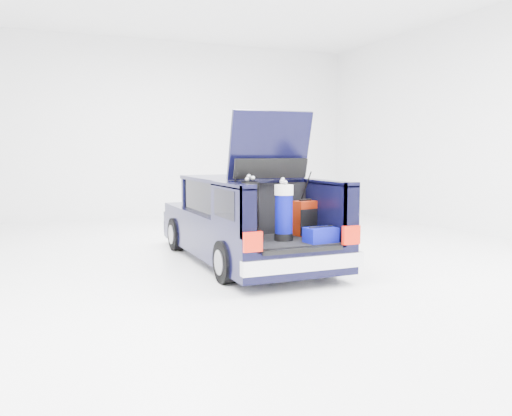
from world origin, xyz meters
name	(u,v)px	position (x,y,z in m)	size (l,w,h in m)	color
ground	(245,261)	(0.00, 0.00, 0.00)	(14.00, 14.00, 0.00)	white
car	(242,222)	(0.00, 0.11, 0.67)	(1.87, 4.65, 2.47)	black
red_suitcase	(305,218)	(0.50, -1.25, 0.86)	(0.37, 0.29, 0.55)	#6F1503
black_golf_bag	(250,210)	(-0.41, -1.27, 1.02)	(0.33, 0.38, 0.93)	black
blue_golf_bag	(284,212)	(-0.01, -1.55, 1.01)	(0.28, 0.28, 0.91)	black
blue_duffel	(321,235)	(0.40, -1.90, 0.71)	(0.46, 0.32, 0.23)	#050775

